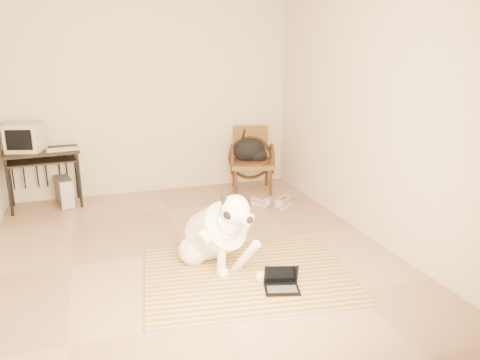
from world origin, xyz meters
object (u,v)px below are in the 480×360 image
dog (216,234)px  backpack (250,151)px  computer_desk (42,159)px  pc_tower (64,192)px  laptop (282,283)px  crt_monitor (25,137)px  rattan_chair (251,159)px

dog → backpack: 2.57m
computer_desk → pc_tower: bearing=-2.3°
computer_desk → backpack: backpack is taller
laptop → pc_tower: 3.55m
dog → laptop: size_ratio=3.05×
computer_desk → pc_tower: computer_desk is taller
crt_monitor → backpack: (3.00, -0.16, -0.36)m
crt_monitor → backpack: 3.02m
pc_tower → backpack: backpack is taller
computer_desk → rattan_chair: 2.85m
laptop → pc_tower: pc_tower is taller
laptop → dog: bearing=123.4°
dog → backpack: bearing=63.0°
pc_tower → crt_monitor: bearing=174.4°
laptop → crt_monitor: (-2.25, 3.07, 0.87)m
backpack → crt_monitor: bearing=176.9°
laptop → backpack: 3.04m
dog → computer_desk: dog is taller
computer_desk → crt_monitor: 0.34m
laptop → crt_monitor: crt_monitor is taller
computer_desk → backpack: 2.83m
computer_desk → backpack: size_ratio=1.98×
dog → rattan_chair: bearing=62.7°
dog → computer_desk: bearing=124.6°
laptop → pc_tower: bearing=121.4°
computer_desk → backpack: bearing=-2.6°
rattan_chair → backpack: rattan_chair is taller
pc_tower → rattan_chair: size_ratio=0.47×
crt_monitor → laptop: bearing=-53.8°
pc_tower → laptop: bearing=-58.6°
dog → crt_monitor: crt_monitor is taller
computer_desk → rattan_chair: rattan_chair is taller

